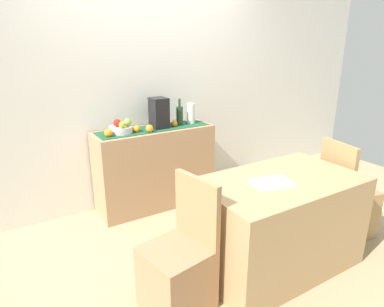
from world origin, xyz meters
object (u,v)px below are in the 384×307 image
ceramic_vase (191,114)px  open_book (272,183)px  wine_bottle (180,115)px  chair_near_window (178,272)px  dining_table (277,223)px  sideboard_console (155,168)px  coffee_maker (159,113)px  fruit_bowl (121,130)px  chair_by_corner (346,207)px

ceramic_vase → open_book: (-0.22, -1.49, -0.23)m
wine_bottle → chair_near_window: wine_bottle is taller
ceramic_vase → dining_table: (-0.09, -1.45, -0.60)m
sideboard_console → chair_near_window: size_ratio=1.39×
coffee_maker → ceramic_vase: coffee_maker is taller
fruit_bowl → open_book: fruit_bowl is taller
dining_table → open_book: 0.40m
ceramic_vase → chair_near_window: 1.89m
coffee_maker → chair_by_corner: bearing=-50.8°
coffee_maker → chair_by_corner: 2.01m
open_book → sideboard_console: bearing=112.1°
wine_bottle → coffee_maker: bearing=-180.0°
sideboard_console → chair_near_window: (-0.54, -1.45, -0.17)m
sideboard_console → coffee_maker: size_ratio=3.97×
fruit_bowl → coffee_maker: bearing=0.0°
ceramic_vase → chair_near_window: size_ratio=0.25×
wine_bottle → sideboard_console: bearing=-180.0°
wine_bottle → chair_by_corner: bearing=-57.1°
fruit_bowl → open_book: 1.60m
chair_by_corner → chair_near_window: bearing=-180.0°
open_book → chair_near_window: chair_near_window is taller
open_book → chair_by_corner: 1.13m
sideboard_console → wine_bottle: 0.62m
coffee_maker → chair_near_window: coffee_maker is taller
wine_bottle → dining_table: (0.05, -1.45, -0.60)m
wine_bottle → dining_table: size_ratio=0.23×
open_book → ceramic_vase: bearing=95.0°
wine_bottle → chair_near_window: size_ratio=0.32×
fruit_bowl → ceramic_vase: 0.81m
chair_by_corner → sideboard_console: bearing=130.7°
fruit_bowl → sideboard_console: bearing=0.0°
fruit_bowl → chair_near_window: 1.59m
coffee_maker → ceramic_vase: bearing=0.0°
wine_bottle → chair_near_window: (-0.84, -1.45, -0.70)m
coffee_maker → chair_by_corner: size_ratio=0.35×
open_book → chair_by_corner: (1.02, 0.04, -0.48)m
sideboard_console → dining_table: size_ratio=1.00×
coffee_maker → dining_table: 1.62m
coffee_maker → dining_table: size_ratio=0.25×
coffee_maker → dining_table: (0.29, -1.45, -0.65)m
sideboard_console → dining_table: 1.49m
sideboard_console → open_book: bearing=-81.3°
wine_bottle → dining_table: wine_bottle is taller
ceramic_vase → dining_table: ceramic_vase is taller
ceramic_vase → open_book: 1.52m
fruit_bowl → dining_table: bearing=-64.0°
chair_near_window → coffee_maker: bearing=67.5°
dining_table → fruit_bowl: bearing=116.0°
wine_bottle → ceramic_vase: (0.14, -0.00, 0.00)m
sideboard_console → wine_bottle: size_ratio=4.38×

